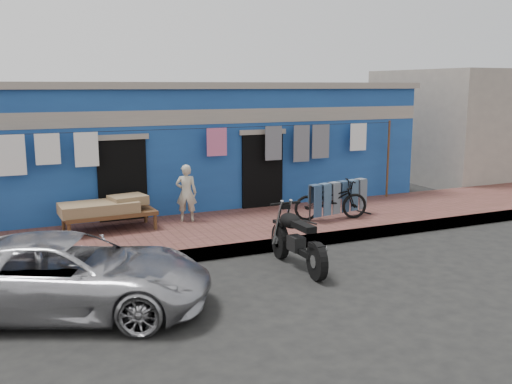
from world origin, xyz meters
The scene contains 15 objects.
ground centered at (0.00, 0.00, 0.00)m, with size 80.00×80.00×0.00m, color black.
sidewalk centered at (0.00, 3.00, 0.12)m, with size 28.00×3.00×0.25m, color brown.
curb centered at (0.00, 1.55, 0.12)m, with size 28.00×0.10×0.25m, color gray.
building centered at (0.00, 6.99, 1.69)m, with size 12.20×5.20×3.36m.
neighbor_right centered at (11.00, 7.00, 1.90)m, with size 6.00×5.00×3.80m, color #9E9384.
clothesline centered at (-0.11, 4.25, 1.80)m, with size 10.06×0.06×2.10m.
car centered at (-3.92, -0.04, 0.60)m, with size 1.92×4.23×1.19m, color #BAB9BE.
seated_person centered at (-0.92, 3.78, 0.90)m, with size 0.47×0.31×1.30m, color beige.
bicycle centered at (2.14, 2.56, 0.80)m, with size 0.60×1.71×1.11m, color black.
motorcycle centered at (0.10, 0.39, 0.57)m, with size 0.62×1.76×1.14m, color black, non-canonical shape.
charpoy centered at (-2.67, 3.64, 0.59)m, with size 2.05×1.04×0.68m, color brown, non-canonical shape.
jeans_rack centered at (2.38, 2.63, 0.69)m, with size 1.87×0.73×0.88m, color black, non-canonical shape.
litter_a centered at (0.20, 1.20, 0.04)m, with size 0.19×0.15×0.08m, color silver.
litter_b centered at (1.13, 1.18, 0.04)m, with size 0.15×0.11×0.07m, color silver.
litter_c centered at (0.59, 0.56, 0.04)m, with size 0.19×0.15×0.08m, color silver.
Camera 1 is at (-4.71, -8.36, 3.28)m, focal length 40.00 mm.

